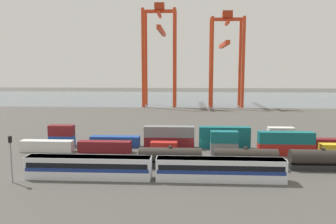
# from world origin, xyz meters

# --- Properties ---
(ground_plane) EXTENTS (420.00, 420.00, 0.00)m
(ground_plane) POSITION_xyz_m (0.00, 40.00, 0.00)
(ground_plane) COLOR #4C4944
(harbour_water) EXTENTS (400.00, 110.00, 0.01)m
(harbour_water) POSITION_xyz_m (0.00, 140.27, 0.00)
(harbour_water) COLOR slate
(harbour_water) RESTS_ON ground_plane
(passenger_train) EXTENTS (44.61, 3.14, 3.90)m
(passenger_train) POSITION_xyz_m (-7.89, -21.95, 2.14)
(passenger_train) COLOR silver
(passenger_train) RESTS_ON ground_plane
(freight_tank_row) EXTENTS (55.38, 2.77, 4.23)m
(freight_tank_row) POSITION_xyz_m (16.18, -14.57, 1.97)
(freight_tank_row) COLOR #232326
(freight_tank_row) RESTS_ON ground_plane
(signal_mast) EXTENTS (0.36, 0.60, 7.96)m
(signal_mast) POSITION_xyz_m (-31.49, -24.89, 5.14)
(signal_mast) COLOR gray
(signal_mast) RESTS_ON ground_plane
(shipping_container_0) EXTENTS (12.10, 2.44, 2.60)m
(shipping_container_0) POSITION_xyz_m (-34.49, -3.67, 1.30)
(shipping_container_0) COLOR silver
(shipping_container_0) RESTS_ON ground_plane
(shipping_container_1) EXTENTS (12.10, 2.44, 2.60)m
(shipping_container_1) POSITION_xyz_m (-20.95, -3.67, 1.30)
(shipping_container_1) COLOR maroon
(shipping_container_1) RESTS_ON ground_plane
(shipping_container_2) EXTENTS (6.04, 2.44, 2.60)m
(shipping_container_2) POSITION_xyz_m (-7.41, -3.67, 1.30)
(shipping_container_2) COLOR #AD211C
(shipping_container_2) RESTS_ON ground_plane
(shipping_container_3) EXTENTS (6.04, 2.44, 2.60)m
(shipping_container_3) POSITION_xyz_m (6.14, -3.67, 1.30)
(shipping_container_3) COLOR slate
(shipping_container_3) RESTS_ON ground_plane
(shipping_container_4) EXTENTS (6.04, 2.44, 2.60)m
(shipping_container_4) POSITION_xyz_m (6.14, -3.67, 3.90)
(shipping_container_4) COLOR #146066
(shipping_container_4) RESTS_ON shipping_container_3
(shipping_container_5) EXTENTS (12.10, 2.44, 2.60)m
(shipping_container_5) POSITION_xyz_m (19.68, -3.67, 1.30)
(shipping_container_5) COLOR #AD211C
(shipping_container_5) RESTS_ON ground_plane
(shipping_container_6) EXTENTS (12.10, 2.44, 2.60)m
(shipping_container_6) POSITION_xyz_m (19.68, -3.67, 3.90)
(shipping_container_6) COLOR #146066
(shipping_container_6) RESTS_ON shipping_container_5
(shipping_container_10) EXTENTS (6.04, 2.44, 2.60)m
(shipping_container_10) POSITION_xyz_m (-33.08, 1.99, 1.30)
(shipping_container_10) COLOR #1C4299
(shipping_container_10) RESTS_ON ground_plane
(shipping_container_11) EXTENTS (6.04, 2.44, 2.60)m
(shipping_container_11) POSITION_xyz_m (-33.08, 1.99, 3.90)
(shipping_container_11) COLOR maroon
(shipping_container_11) RESTS_ON shipping_container_10
(shipping_container_12) EXTENTS (12.10, 2.44, 2.60)m
(shipping_container_12) POSITION_xyz_m (-19.79, 1.99, 1.30)
(shipping_container_12) COLOR #1C4299
(shipping_container_12) RESTS_ON ground_plane
(shipping_container_13) EXTENTS (12.10, 2.44, 2.60)m
(shipping_container_13) POSITION_xyz_m (-6.49, 1.99, 1.30)
(shipping_container_13) COLOR maroon
(shipping_container_13) RESTS_ON ground_plane
(shipping_container_14) EXTENTS (12.10, 2.44, 2.60)m
(shipping_container_14) POSITION_xyz_m (-6.49, 1.99, 3.90)
(shipping_container_14) COLOR slate
(shipping_container_14) RESTS_ON shipping_container_13
(shipping_container_15) EXTENTS (12.10, 2.44, 2.60)m
(shipping_container_15) POSITION_xyz_m (6.80, 1.99, 1.30)
(shipping_container_15) COLOR #146066
(shipping_container_15) RESTS_ON ground_plane
(shipping_container_16) EXTENTS (12.10, 2.44, 2.60)m
(shipping_container_16) POSITION_xyz_m (6.80, 1.99, 3.90)
(shipping_container_16) COLOR #146066
(shipping_container_16) RESTS_ON shipping_container_15
(shipping_container_17) EXTENTS (6.04, 2.44, 2.60)m
(shipping_container_17) POSITION_xyz_m (20.09, 1.99, 1.30)
(shipping_container_17) COLOR maroon
(shipping_container_17) RESTS_ON ground_plane
(shipping_container_18) EXTENTS (6.04, 2.44, 2.60)m
(shipping_container_18) POSITION_xyz_m (20.09, 1.99, 3.90)
(shipping_container_18) COLOR silver
(shipping_container_18) RESTS_ON shipping_container_17
(gantry_crane_west) EXTENTS (16.88, 40.94, 51.02)m
(gantry_crane_west) POSITION_xyz_m (-16.16, 95.96, 31.35)
(gantry_crane_west) COLOR red
(gantry_crane_west) RESTS_ON ground_plane
(gantry_crane_central) EXTENTS (16.64, 36.83, 46.92)m
(gantry_crane_central) POSITION_xyz_m (17.23, 95.59, 27.90)
(gantry_crane_central) COLOR red
(gantry_crane_central) RESTS_ON ground_plane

